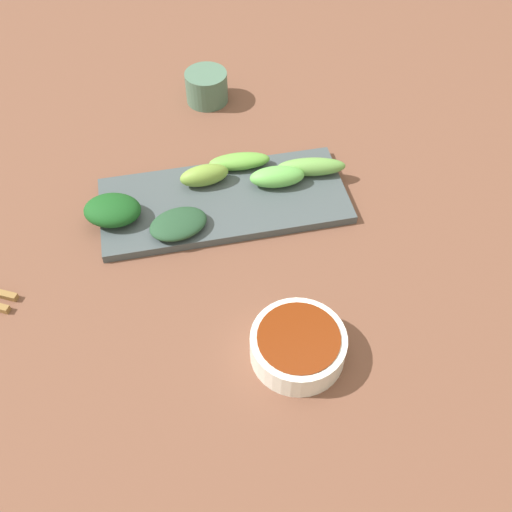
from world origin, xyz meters
name	(u,v)px	position (x,y,z in m)	size (l,w,h in m)	color
tabletop	(236,255)	(0.00, 0.00, 0.01)	(2.10, 2.10, 0.02)	brown
sauce_bowl	(298,345)	(-0.16, -0.04, 0.04)	(0.10, 0.10, 0.04)	white
serving_plate	(222,201)	(0.08, 0.00, 0.03)	(0.14, 0.33, 0.01)	#444F53
broccoli_leafy_0	(178,224)	(0.04, 0.07, 0.04)	(0.05, 0.07, 0.02)	#23482D
broccoli_leafy_1	(112,210)	(0.08, 0.15, 0.05)	(0.06, 0.07, 0.03)	#174F1C
broccoli_stalk_2	(277,177)	(0.09, -0.08, 0.05)	(0.03, 0.07, 0.03)	#65BC51
broccoli_stalk_3	(240,161)	(0.14, -0.03, 0.04)	(0.03, 0.09, 0.02)	#68AD41
broccoli_stalk_4	(204,175)	(0.12, 0.02, 0.05)	(0.03, 0.07, 0.03)	#79A13D
broccoli_stalk_5	(311,167)	(0.11, -0.13, 0.04)	(0.03, 0.09, 0.02)	#6AA84B
tea_cup	(207,87)	(0.32, -0.01, 0.04)	(0.07, 0.07, 0.05)	#4D725C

